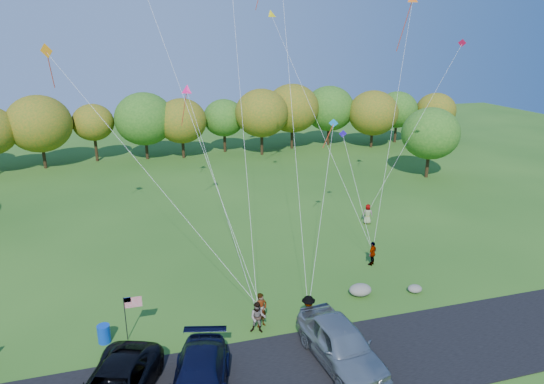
% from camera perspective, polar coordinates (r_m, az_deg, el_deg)
% --- Properties ---
extents(ground, '(140.00, 140.00, 0.00)m').
position_cam_1_polar(ground, '(26.46, -0.74, -15.55)').
color(ground, '#265618').
rests_on(ground, ground).
extents(asphalt_lane, '(44.00, 6.00, 0.06)m').
position_cam_1_polar(asphalt_lane, '(23.36, 2.08, -20.71)').
color(asphalt_lane, black).
rests_on(asphalt_lane, ground).
extents(treeline, '(75.32, 28.05, 8.25)m').
position_cam_1_polar(treeline, '(57.94, -11.35, 7.91)').
color(treeline, '#332312').
rests_on(treeline, ground).
extents(minivan_navy, '(3.71, 6.18, 1.68)m').
position_cam_1_polar(minivan_navy, '(21.86, -8.53, -21.19)').
color(minivan_navy, black).
rests_on(minivan_navy, asphalt_lane).
extents(minivan_silver, '(2.88, 6.02, 1.98)m').
position_cam_1_polar(minivan_silver, '(23.65, 8.11, -17.26)').
color(minivan_silver, '#959C9E').
rests_on(minivan_silver, asphalt_lane).
extents(flyer_a, '(0.83, 0.74, 1.91)m').
position_cam_1_polar(flyer_a, '(26.00, -1.26, -13.71)').
color(flyer_a, '#4C4C59').
rests_on(flyer_a, ground).
extents(flyer_b, '(1.01, 0.91, 1.71)m').
position_cam_1_polar(flyer_b, '(25.59, -1.66, -14.55)').
color(flyer_b, '#4C4C59').
rests_on(flyer_b, ground).
extents(flyer_c, '(1.28, 0.79, 1.91)m').
position_cam_1_polar(flyer_c, '(25.85, 4.28, -13.98)').
color(flyer_c, '#4C4C59').
rests_on(flyer_c, ground).
extents(flyer_d, '(1.02, 0.91, 1.66)m').
position_cam_1_polar(flyer_d, '(32.99, 11.74, -7.08)').
color(flyer_d, '#4C4C59').
rests_on(flyer_d, ground).
extents(flyer_e, '(0.95, 0.83, 1.64)m').
position_cam_1_polar(flyer_e, '(39.82, 11.18, -2.57)').
color(flyer_e, '#4C4C59').
rests_on(flyer_e, ground).
extents(trash_barrel, '(0.63, 0.63, 0.94)m').
position_cam_1_polar(trash_barrel, '(26.45, -19.16, -15.48)').
color(trash_barrel, '#0B39AB').
rests_on(trash_barrel, ground).
extents(flag_assembly, '(0.89, 0.57, 2.39)m').
position_cam_1_polar(flag_assembly, '(25.60, -16.38, -12.92)').
color(flag_assembly, black).
rests_on(flag_assembly, ground).
extents(boulder_near, '(1.36, 1.06, 0.68)m').
position_cam_1_polar(boulder_near, '(29.50, 10.35, -11.26)').
color(boulder_near, gray).
rests_on(boulder_near, ground).
extents(boulder_far, '(0.87, 0.72, 0.45)m').
position_cam_1_polar(boulder_far, '(30.59, 16.46, -10.86)').
color(boulder_far, gray).
rests_on(boulder_far, ground).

